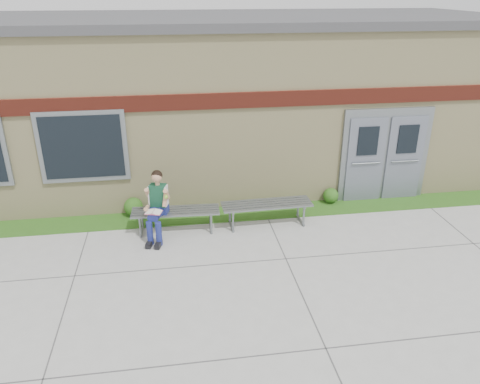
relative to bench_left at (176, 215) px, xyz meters
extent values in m
plane|color=#9E9E99|center=(1.09, -2.00, -0.38)|extent=(80.00, 80.00, 0.00)
cube|color=#1A5216|center=(1.09, 0.60, -0.37)|extent=(16.00, 0.80, 0.02)
cube|color=beige|center=(1.09, 4.00, 1.62)|extent=(16.00, 6.00, 4.00)
cube|color=#3F3F42|center=(1.09, 4.00, 3.72)|extent=(16.20, 6.20, 0.20)
cube|color=maroon|center=(1.09, 0.97, 2.22)|extent=(16.00, 0.06, 0.35)
cube|color=slate|center=(-1.91, 0.96, 1.32)|extent=(1.90, 0.08, 1.60)
cube|color=black|center=(-1.91, 0.92, 1.32)|extent=(1.70, 0.04, 1.40)
cube|color=slate|center=(5.09, 0.96, 0.77)|extent=(2.20, 0.08, 2.30)
cube|color=slate|center=(4.59, 0.91, 0.67)|extent=(0.92, 0.06, 2.10)
cube|color=slate|center=(5.59, 0.91, 0.67)|extent=(0.92, 0.06, 2.10)
cube|color=slate|center=(0.00, 0.00, 0.09)|extent=(1.90, 0.61, 0.04)
cube|color=slate|center=(-0.75, 0.00, -0.16)|extent=(0.07, 0.52, 0.43)
cube|color=slate|center=(0.75, 0.00, -0.16)|extent=(0.07, 0.52, 0.43)
cube|color=slate|center=(2.00, 0.00, 0.12)|extent=(2.00, 0.61, 0.04)
cube|color=slate|center=(1.21, 0.00, -0.15)|extent=(0.06, 0.55, 0.45)
cube|color=slate|center=(2.79, 0.00, -0.15)|extent=(0.06, 0.55, 0.45)
cube|color=navy|center=(-0.33, -0.05, 0.19)|extent=(0.41, 0.34, 0.17)
cube|color=#103E2A|center=(-0.34, -0.07, 0.52)|extent=(0.38, 0.29, 0.48)
sphere|color=tan|center=(-0.34, -0.08, 0.94)|extent=(0.27, 0.27, 0.22)
sphere|color=black|center=(-0.33, -0.06, 0.96)|extent=(0.28, 0.28, 0.23)
cylinder|color=navy|center=(-0.50, -0.29, 0.22)|extent=(0.27, 0.47, 0.16)
cylinder|color=navy|center=(-0.32, -0.34, 0.22)|extent=(0.27, 0.47, 0.16)
cylinder|color=navy|center=(-0.55, -0.53, -0.11)|extent=(0.13, 0.13, 0.52)
cylinder|color=navy|center=(-0.37, -0.59, -0.11)|extent=(0.13, 0.13, 0.52)
cube|color=black|center=(-0.57, -0.61, -0.32)|extent=(0.18, 0.29, 0.10)
cube|color=black|center=(-0.39, -0.66, -0.32)|extent=(0.18, 0.29, 0.10)
cylinder|color=tan|center=(-0.55, -0.08, 0.58)|extent=(0.16, 0.25, 0.28)
cylinder|color=tan|center=(-0.16, -0.19, 0.58)|extent=(0.16, 0.25, 0.28)
cube|color=white|center=(-0.44, -0.43, 0.32)|extent=(0.38, 0.31, 0.02)
cube|color=#D9517E|center=(-0.44, -0.43, 0.31)|extent=(0.38, 0.32, 0.01)
sphere|color=#87BF32|center=(-0.17, -0.34, 0.59)|extent=(0.09, 0.09, 0.09)
sphere|color=#1A5216|center=(-0.96, 0.85, -0.14)|extent=(0.43, 0.43, 0.43)
sphere|color=#1A5216|center=(3.78, 0.85, -0.17)|extent=(0.37, 0.37, 0.37)
camera|label=1|loc=(0.04, -9.13, 4.53)|focal=35.00mm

